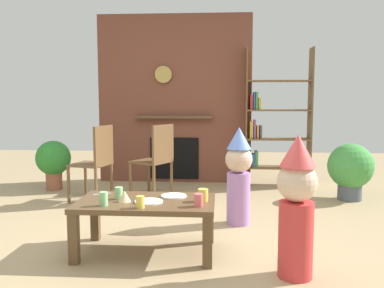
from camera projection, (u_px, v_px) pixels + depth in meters
ground_plane at (172, 240)px, 3.62m from camera, size 12.00×12.00×0.00m
brick_fireplace_feature at (175, 100)px, 6.08m from camera, size 2.20×0.28×2.40m
bookshelf at (272, 123)px, 5.82m from camera, size 0.90×0.28×1.90m
coffee_table at (146, 209)px, 3.29m from camera, size 1.07×0.62×0.42m
paper_cup_near_left at (140, 202)px, 3.04m from camera, size 0.06×0.06×0.09m
paper_cup_near_right at (119, 193)px, 3.31m from camera, size 0.06×0.06×0.10m
paper_cup_center at (203, 195)px, 3.24m from camera, size 0.08×0.08×0.10m
paper_cup_far_left at (104, 199)px, 3.11m from camera, size 0.06×0.06×0.10m
paper_cup_far_right at (199, 200)px, 3.09m from camera, size 0.07×0.07×0.09m
paper_plate_front at (174, 196)px, 3.40m from camera, size 0.21×0.21×0.01m
paper_plate_rear at (149, 202)px, 3.22m from camera, size 0.22×0.22×0.01m
birthday_cake_slice at (124, 196)px, 3.23m from camera, size 0.10×0.10×0.09m
table_fork at (102, 194)px, 3.48m from camera, size 0.14×0.08×0.01m
child_with_cone_hat at (297, 203)px, 2.82m from camera, size 0.27×0.27×0.98m
child_in_pink at (239, 173)px, 4.03m from camera, size 0.26×0.26×0.94m
dining_chair_left at (97, 159)px, 4.90m from camera, size 0.48×0.48×0.90m
dining_chair_middle at (157, 156)px, 5.10m from camera, size 0.54×0.54×0.90m
potted_plant_tall at (351, 168)px, 5.01m from camera, size 0.54×0.54×0.68m
potted_plant_short at (53, 160)px, 5.57m from camera, size 0.46×0.46×0.66m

